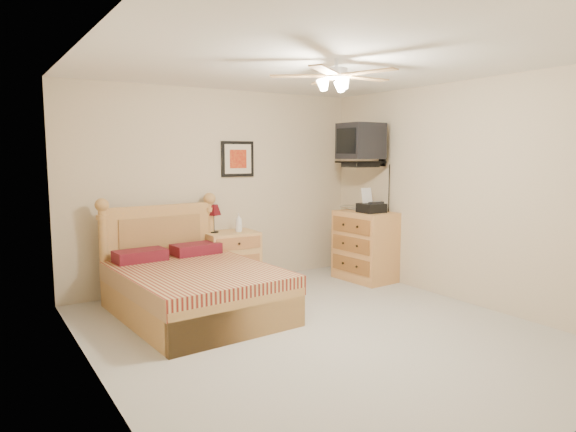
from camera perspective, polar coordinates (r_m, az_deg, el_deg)
name	(u,v)px	position (r m, az deg, el deg)	size (l,w,h in m)	color
floor	(320,333)	(5.01, 3.60, -12.82)	(4.50, 4.50, 0.00)	#A4A094
ceiling	(322,62)	(4.78, 3.84, 16.68)	(4.00, 4.50, 0.04)	white
wall_back	(218,188)	(6.68, -7.74, 3.11)	(4.00, 0.04, 2.50)	#C5B291
wall_front	(561,234)	(3.21, 28.08, -1.82)	(4.00, 0.04, 2.50)	#C5B291
wall_left	(94,216)	(3.91, -20.72, -0.01)	(0.04, 4.50, 2.50)	#C5B291
wall_right	(465,193)	(6.12, 19.05, 2.44)	(0.04, 4.50, 2.50)	#C5B291
bed	(196,259)	(5.42, -10.23, -4.71)	(1.42, 1.87, 1.21)	#C79244
nightstand	(231,259)	(6.60, -6.34, -4.79)	(0.65, 0.49, 0.70)	tan
table_lamp	(214,219)	(6.49, -8.26, -0.29)	(0.19, 0.19, 0.35)	#510A11
lotion_bottle	(239,223)	(6.53, -5.51, -0.73)	(0.09, 0.09, 0.23)	white
framed_picture	(238,159)	(6.76, -5.63, 6.33)	(0.46, 0.04, 0.46)	black
dresser	(366,246)	(6.96, 8.65, -3.30)	(0.54, 0.78, 0.92)	#C5854A
fax_machine	(372,200)	(6.78, 9.27, 1.72)	(0.30, 0.32, 0.32)	black
magazine_lower	(350,209)	(7.05, 6.90, 0.76)	(0.20, 0.27, 0.03)	#B0A38C
magazine_upper	(349,207)	(7.06, 6.81, 0.96)	(0.21, 0.29, 0.02)	gray
wall_tv	(370,144)	(6.85, 9.05, 7.87)	(0.56, 0.46, 0.58)	black
ceiling_fan	(336,76)	(4.60, 5.35, 15.28)	(1.14, 1.14, 0.28)	white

